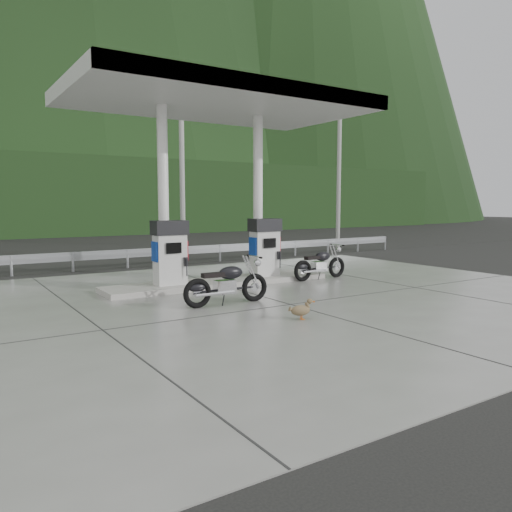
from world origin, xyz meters
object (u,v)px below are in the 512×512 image
gas_pump_left (170,253)px  motorcycle_left (227,284)px  gas_pump_right (265,247)px  motorcycle_right (320,264)px  duck (300,311)px

gas_pump_left → motorcycle_left: 2.73m
gas_pump_right → motorcycle_left: size_ratio=0.86×
motorcycle_left → motorcycle_right: (4.52, 1.90, -0.02)m
gas_pump_right → motorcycle_right: 1.89m
gas_pump_left → motorcycle_right: size_ratio=0.89×
duck → gas_pump_right: bearing=80.7°
motorcycle_left → gas_pump_right: bearing=44.3°
motorcycle_right → duck: size_ratio=3.90×
motorcycle_right → duck: (-3.99, -4.10, -0.29)m
motorcycle_left → motorcycle_right: motorcycle_left is taller
motorcycle_left → motorcycle_right: bearing=24.4°
gas_pump_left → gas_pump_right: size_ratio=1.00×
duck → motorcycle_left: bearing=120.0°
gas_pump_left → gas_pump_right: bearing=0.0°
gas_pump_right → motorcycle_left: (-2.88, -2.65, -0.55)m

